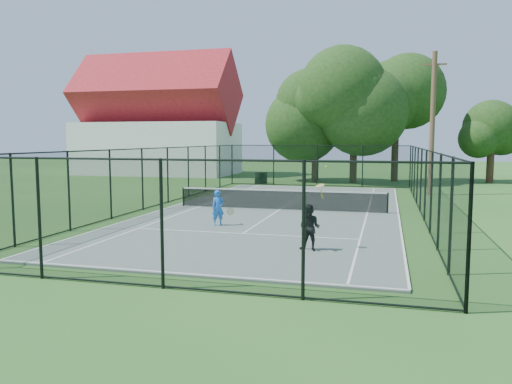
% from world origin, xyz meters
% --- Properties ---
extents(ground, '(120.00, 120.00, 0.00)m').
position_xyz_m(ground, '(0.00, 0.00, 0.00)').
color(ground, '#244E1B').
extents(tennis_court, '(11.00, 24.00, 0.06)m').
position_xyz_m(tennis_court, '(0.00, 0.00, 0.03)').
color(tennis_court, slate).
rests_on(tennis_court, ground).
extents(tennis_net, '(10.08, 0.08, 0.95)m').
position_xyz_m(tennis_net, '(0.00, 0.00, 0.58)').
color(tennis_net, black).
rests_on(tennis_net, tennis_court).
extents(fence, '(13.10, 26.10, 3.00)m').
position_xyz_m(fence, '(0.00, 0.00, 1.50)').
color(fence, black).
rests_on(fence, ground).
extents(tree_near_left, '(6.22, 6.22, 8.11)m').
position_xyz_m(tree_near_left, '(-0.67, 16.76, 4.98)').
color(tree_near_left, '#332114').
rests_on(tree_near_left, ground).
extents(tree_near_mid, '(6.92, 6.92, 9.05)m').
position_xyz_m(tree_near_mid, '(2.35, 16.77, 5.58)').
color(tree_near_mid, '#332114').
rests_on(tree_near_mid, ground).
extents(tree_near_right, '(6.52, 6.52, 8.99)m').
position_xyz_m(tree_near_right, '(5.53, 19.14, 5.72)').
color(tree_near_right, '#332114').
rests_on(tree_near_right, ground).
extents(tree_far_right, '(4.58, 4.58, 6.06)m').
position_xyz_m(tree_far_right, '(12.80, 19.38, 3.75)').
color(tree_far_right, '#332114').
rests_on(tree_far_right, ground).
extents(building, '(15.30, 8.15, 11.87)m').
position_xyz_m(building, '(-17.00, 22.00, 4.93)').
color(building, silver).
rests_on(building, ground).
extents(trash_bin_left, '(0.58, 0.58, 0.89)m').
position_xyz_m(trash_bin_left, '(-4.69, 13.90, 0.45)').
color(trash_bin_left, black).
rests_on(trash_bin_left, ground).
extents(trash_bin_right, '(0.58, 0.58, 0.88)m').
position_xyz_m(trash_bin_right, '(-4.34, 14.37, 0.45)').
color(trash_bin_right, black).
rests_on(trash_bin_right, ground).
extents(utility_pole, '(1.40, 0.30, 8.67)m').
position_xyz_m(utility_pole, '(7.53, 9.00, 4.40)').
color(utility_pole, '#4C3823').
rests_on(utility_pole, ground).
extents(player_blue, '(0.89, 0.56, 1.38)m').
position_xyz_m(player_blue, '(-1.42, -4.96, 0.75)').
color(player_blue, blue).
rests_on(player_blue, tennis_court).
extents(player_black, '(0.84, 0.94, 2.55)m').
position_xyz_m(player_black, '(2.71, -8.48, 0.77)').
color(player_black, black).
rests_on(player_black, tennis_court).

